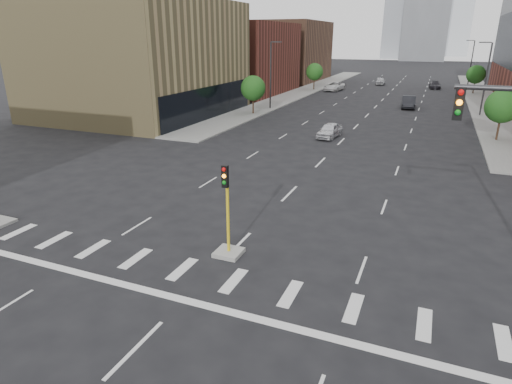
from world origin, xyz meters
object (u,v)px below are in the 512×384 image
Objects in this scene: car_mid_right at (408,102)px; car_deep_right at (435,85)px; car_far_left at (334,86)px; car_distant at (381,81)px; median_traffic_signal at (228,236)px; car_near_left at (330,130)px.

car_deep_right is (3.04, 27.59, -0.15)m from car_mid_right.
car_far_left reaches higher than car_distant.
car_deep_right is at bearing 84.45° from median_traffic_signal.
car_deep_right is 1.10× the size of car_distant.
median_traffic_signal reaches higher than car_near_left.
car_near_left is at bearing -104.98° from car_deep_right.
car_mid_right reaches higher than car_far_left.
car_far_left reaches higher than car_near_left.
car_deep_right is at bearing 38.21° from car_far_left.
car_far_left is 20.64m from car_deep_right.
car_mid_right is 22.28m from car_far_left.
car_near_left is (-1.50, 26.36, -0.25)m from median_traffic_signal.
median_traffic_signal is 67.12m from car_far_left.
car_far_left is (-8.63, 39.99, 0.09)m from car_near_left.
car_near_left reaches higher than car_deep_right.
car_distant is at bearing 92.43° from median_traffic_signal.
car_mid_right is at bearing -101.21° from car_deep_right.
car_distant is (-10.93, 3.99, 0.05)m from car_deep_right.
car_near_left is 0.88× the size of car_deep_right.
median_traffic_signal is 0.85× the size of car_mid_right.
car_deep_right is (17.62, 10.75, -0.12)m from car_far_left.
car_distant reaches higher than car_deep_right.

